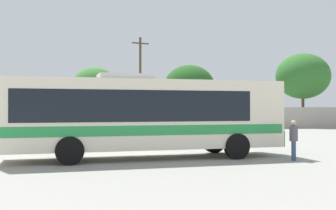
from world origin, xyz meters
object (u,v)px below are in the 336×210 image
(attendant_by_bus_door, at_px, (294,138))
(roadside_tree_midright, at_px, (189,87))
(roadside_tree_right, at_px, (303,76))
(coach_bus_cream_green, at_px, (143,114))
(roadside_tree_midleft, at_px, (95,87))
(parked_car_second_black, at_px, (22,124))
(utility_pole_near, at_px, (140,81))

(attendant_by_bus_door, height_order, roadside_tree_midright, roadside_tree_midright)
(attendant_by_bus_door, height_order, roadside_tree_right, roadside_tree_right)
(attendant_by_bus_door, xyz_separation_m, roadside_tree_right, (15.46, 27.54, 4.75))
(coach_bus_cream_green, height_order, roadside_tree_midleft, roadside_tree_midleft)
(coach_bus_cream_green, distance_m, attendant_by_bus_door, 6.09)
(attendant_by_bus_door, relative_size, parked_car_second_black, 0.38)
(parked_car_second_black, distance_m, roadside_tree_midleft, 10.90)
(utility_pole_near, height_order, roadside_tree_midleft, utility_pole_near)
(utility_pole_near, height_order, roadside_tree_right, utility_pole_near)
(attendant_by_bus_door, bearing_deg, coach_bus_cream_green, 162.71)
(coach_bus_cream_green, height_order, parked_car_second_black, coach_bus_cream_green)
(parked_car_second_black, xyz_separation_m, utility_pole_near, (10.51, 6.09, 4.06))
(attendant_by_bus_door, xyz_separation_m, roadside_tree_midright, (3.12, 30.28, 3.62))
(coach_bus_cream_green, bearing_deg, parked_car_second_black, 111.75)
(roadside_tree_right, bearing_deg, parked_car_second_black, -166.82)
(coach_bus_cream_green, bearing_deg, utility_pole_near, 83.35)
(coach_bus_cream_green, distance_m, parked_car_second_black, 20.49)
(coach_bus_cream_green, relative_size, utility_pole_near, 1.24)
(coach_bus_cream_green, xyz_separation_m, roadside_tree_midright, (8.86, 28.49, 2.68))
(roadside_tree_midleft, height_order, roadside_tree_midright, roadside_tree_midright)
(utility_pole_near, bearing_deg, roadside_tree_right, 2.03)
(coach_bus_cream_green, distance_m, roadside_tree_midright, 29.95)
(coach_bus_cream_green, relative_size, parked_car_second_black, 2.75)
(attendant_by_bus_door, relative_size, roadside_tree_right, 0.19)
(attendant_by_bus_door, distance_m, roadside_tree_right, 31.93)
(coach_bus_cream_green, distance_m, roadside_tree_right, 33.57)
(parked_car_second_black, bearing_deg, utility_pole_near, 30.10)
(utility_pole_near, distance_m, roadside_tree_right, 18.31)
(attendant_by_bus_door, xyz_separation_m, utility_pole_near, (-2.82, 26.89, 3.93))
(coach_bus_cream_green, xyz_separation_m, parked_car_second_black, (-7.59, 19.01, -1.07))
(attendant_by_bus_door, bearing_deg, roadside_tree_midright, 84.12)
(parked_car_second_black, bearing_deg, roadside_tree_midright, 29.96)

